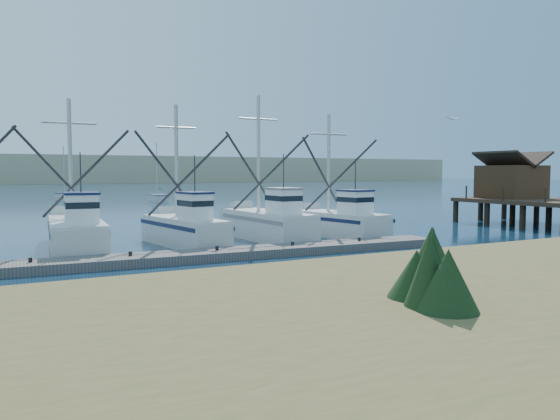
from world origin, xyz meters
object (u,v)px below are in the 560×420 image
Objects in this scene: timber_pier at (551,192)px; sailboat_near at (158,198)px; floating_dock at (153,259)px; sailboat_far at (65,196)px.

sailboat_near reaches higher than timber_pier.
floating_dock is 52.05m from sailboat_near.
timber_pier is at bearing -47.84° from sailboat_far.
timber_pier is at bearing 6.51° from floating_dock.
sailboat_far is at bearing 89.13° from floating_dock.
timber_pier is 67.80m from sailboat_far.
timber_pier is 2.47× the size of sailboat_far.
timber_pier is (30.41, 2.16, 2.37)m from floating_dock.
sailboat_near is at bearing 108.81° from timber_pier.
sailboat_near is (-16.33, 47.94, -2.08)m from timber_pier.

